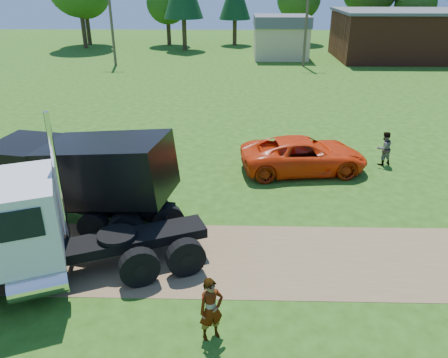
{
  "coord_description": "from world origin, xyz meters",
  "views": [
    {
      "loc": [
        -1.19,
        -12.2,
        8.6
      ],
      "look_at": [
        -1.57,
        2.89,
        1.6
      ],
      "focal_mm": 35.0,
      "sensor_mm": 36.0,
      "label": 1
    }
  ],
  "objects_px": {
    "white_semi_tractor": "(22,235)",
    "black_dump_truck": "(71,175)",
    "orange_pickup": "(304,155)",
    "spectator_a": "(211,309)"
  },
  "relations": [
    {
      "from": "orange_pickup",
      "to": "spectator_a",
      "type": "bearing_deg",
      "value": 152.98
    },
    {
      "from": "black_dump_truck",
      "to": "orange_pickup",
      "type": "bearing_deg",
      "value": 39.24
    },
    {
      "from": "white_semi_tractor",
      "to": "black_dump_truck",
      "type": "height_order",
      "value": "white_semi_tractor"
    },
    {
      "from": "orange_pickup",
      "to": "spectator_a",
      "type": "relative_size",
      "value": 3.31
    },
    {
      "from": "orange_pickup",
      "to": "spectator_a",
      "type": "distance_m",
      "value": 11.59
    },
    {
      "from": "white_semi_tractor",
      "to": "orange_pickup",
      "type": "bearing_deg",
      "value": 20.98
    },
    {
      "from": "black_dump_truck",
      "to": "orange_pickup",
      "type": "xyz_separation_m",
      "value": [
        9.35,
        5.13,
        -1.16
      ]
    },
    {
      "from": "black_dump_truck",
      "to": "spectator_a",
      "type": "xyz_separation_m",
      "value": [
        5.46,
        -5.78,
        -1.09
      ]
    },
    {
      "from": "spectator_a",
      "to": "white_semi_tractor",
      "type": "bearing_deg",
      "value": 133.06
    },
    {
      "from": "white_semi_tractor",
      "to": "orange_pickup",
      "type": "height_order",
      "value": "white_semi_tractor"
    }
  ]
}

